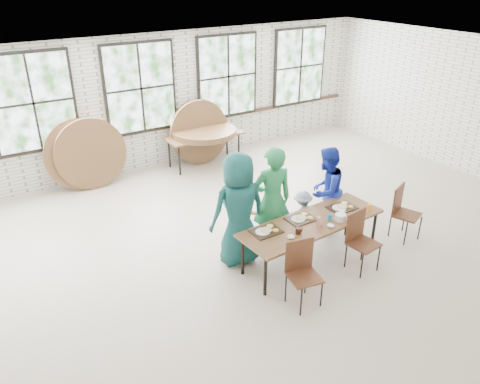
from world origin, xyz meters
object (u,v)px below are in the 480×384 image
object	(u,v)px
chair_near_left	(302,267)
storage_table	(204,137)
chair_near_right	(359,236)
dining_table	(312,225)

from	to	relation	value
chair_near_left	storage_table	size ratio (longest dim) A/B	0.53
chair_near_right	storage_table	xyz separation A→B (m)	(-0.03, 4.95, 0.13)
dining_table	storage_table	distance (m)	4.50
dining_table	chair_near_left	xyz separation A→B (m)	(-0.72, -0.65, -0.13)
dining_table	chair_near_left	bearing A→B (deg)	-141.25
chair_near_left	dining_table	bearing A→B (deg)	53.73
dining_table	storage_table	xyz separation A→B (m)	(0.52, 4.47, -0.00)
chair_near_left	chair_near_right	bearing A→B (deg)	19.27
chair_near_right	dining_table	bearing A→B (deg)	131.40
chair_near_left	chair_near_right	xyz separation A→B (m)	(1.27, 0.17, 0.00)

